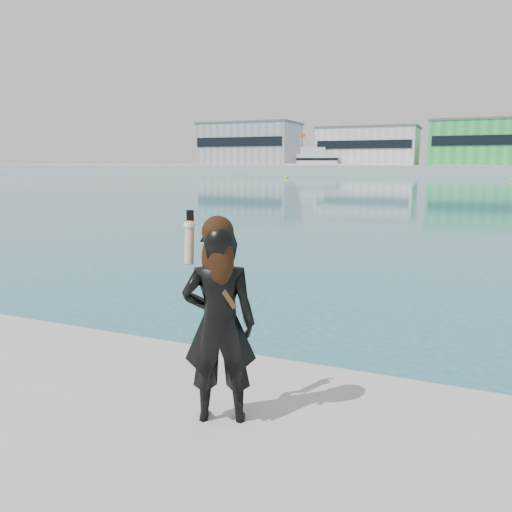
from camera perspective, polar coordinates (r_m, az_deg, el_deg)
The scene contains 10 objects.
ground at distance 4.72m, azimuth -4.24°, elevation -24.63°, with size 500.00×500.00×0.00m, color #186B70.
far_quay at distance 133.44m, azimuth 22.23°, elevation 9.15°, with size 320.00×40.00×2.00m, color #9E9E99.
warehouse_grey_left at distance 143.23m, azimuth -0.69°, elevation 12.69°, with size 26.52×16.36×11.50m.
warehouse_white at distance 133.59m, azimuth 12.73°, elevation 12.15°, with size 24.48×15.35×9.50m.
warehouse_green at distance 131.62m, azimuth 25.96°, elevation 11.60°, with size 30.60×16.36×10.50m.
flagpole_left at distance 130.65m, azimuth 5.13°, elevation 12.30°, with size 1.28×0.16×8.00m.
motor_yacht at distance 125.29m, azimuth 7.18°, elevation 10.41°, with size 18.41×9.50×8.28m.
buoy_near at distance 83.39m, azimuth 27.21°, elevation 7.64°, with size 0.50×0.50×0.50m, color yellow.
buoy_far at distance 88.92m, azimuth 3.56°, elevation 8.90°, with size 0.50×0.50×0.50m, color yellow.
woman at distance 3.70m, azimuth -4.24°, elevation -7.13°, with size 0.64×0.54×1.57m.
Camera 1 is at (1.77, -3.42, 2.72)m, focal length 35.00 mm.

